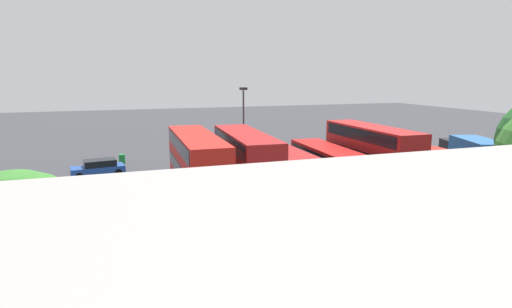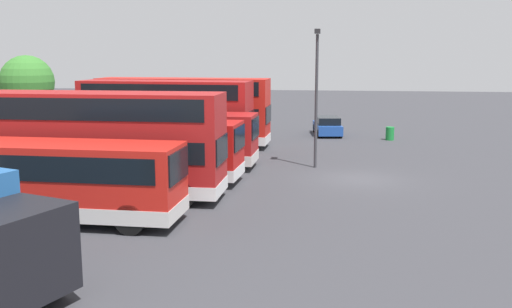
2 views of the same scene
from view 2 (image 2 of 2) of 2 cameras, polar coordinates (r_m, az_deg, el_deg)
ground_plane at (r=28.80m, az=10.15°, el=-2.50°), size 140.00×140.00×0.00m
bus_single_deck_near_end at (r=22.43m, az=-20.30°, el=-2.30°), size 2.78×10.29×2.95m
bus_double_decker_second at (r=25.14m, az=-15.14°, el=1.17°), size 2.62×10.45×4.55m
bus_single_deck_third at (r=28.48m, az=-11.91°, el=0.61°), size 3.03×10.51×2.95m
bus_single_deck_fourth at (r=31.95m, az=-9.84°, el=1.69°), size 2.79×11.07×2.95m
bus_double_decker_fifth at (r=35.24m, az=-8.99°, el=3.83°), size 3.14×10.61×4.55m
bus_double_decker_sixth at (r=38.52m, az=-7.25°, el=4.39°), size 2.88×11.54×4.55m
car_hatchback_silver at (r=44.09m, az=7.15°, el=2.80°), size 4.52×2.39×1.43m
lamp_post_tall at (r=30.91m, az=6.06°, el=6.66°), size 0.70×0.30×7.44m
waste_bin_yellow at (r=42.30m, az=13.22°, el=2.00°), size 0.60×0.60×0.95m
tree_leftmost at (r=51.82m, az=-21.88°, el=6.70°), size 4.42×4.42×6.05m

